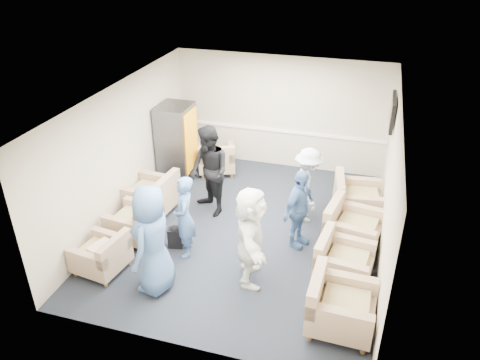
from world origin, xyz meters
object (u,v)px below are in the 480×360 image
(armchair_left_near, at_px, (103,256))
(person_mid_left, at_px, (184,217))
(armchair_right_near, at_px, (337,307))
(person_back_left, at_px, (209,172))
(armchair_left_far, at_px, (153,196))
(armchair_corner, at_px, (217,160))
(person_mid_right, at_px, (299,209))
(person_front_right, at_px, (251,236))
(person_back_right, at_px, (308,185))
(armchair_right_far, at_px, (355,201))
(armchair_right_midfar, at_px, (350,229))
(person_front_left, at_px, (152,240))
(armchair_right_midnear, at_px, (341,263))
(vending_machine, at_px, (177,143))
(armchair_left_mid, at_px, (137,224))

(armchair_left_near, bearing_deg, person_mid_left, 135.21)
(armchair_right_near, bearing_deg, person_back_left, 50.58)
(armchair_left_far, bearing_deg, armchair_corner, 167.37)
(person_mid_right, bearing_deg, person_back_left, 94.51)
(armchair_left_near, height_order, armchair_right_near, armchair_right_near)
(armchair_corner, bearing_deg, armchair_left_near, 60.32)
(person_back_left, relative_size, person_front_right, 1.08)
(armchair_right_near, xyz_separation_m, person_back_right, (-0.89, 2.75, 0.40))
(armchair_right_near, bearing_deg, armchair_right_far, 1.41)
(armchair_right_midfar, xyz_separation_m, person_front_left, (-2.90, -2.01, 0.56))
(armchair_right_midfar, xyz_separation_m, armchair_corner, (-3.27, 2.12, -0.04))
(armchair_right_midnear, height_order, armchair_right_far, armchair_right_far)
(person_mid_left, distance_m, person_back_left, 1.45)
(armchair_left_far, relative_size, armchair_right_near, 1.05)
(armchair_left_far, relative_size, armchair_right_midnear, 1.03)
(armchair_left_near, relative_size, vending_machine, 0.50)
(armchair_right_midnear, xyz_separation_m, person_front_right, (-1.43, -0.41, 0.52))
(armchair_left_mid, bearing_deg, armchair_right_near, 78.66)
(armchair_left_far, relative_size, person_back_right, 0.65)
(armchair_right_near, relative_size, person_mid_left, 0.62)
(armchair_right_midnear, relative_size, person_back_left, 0.52)
(person_back_left, bearing_deg, person_mid_right, 23.00)
(person_mid_left, bearing_deg, armchair_right_midfar, 89.26)
(person_front_left, relative_size, person_mid_left, 1.21)
(armchair_right_midnear, distance_m, person_mid_left, 2.75)
(armchair_right_far, bearing_deg, person_front_left, 128.34)
(armchair_corner, bearing_deg, armchair_right_far, 141.42)
(armchair_left_near, height_order, armchair_right_far, armchair_right_far)
(armchair_corner, distance_m, person_front_right, 3.97)
(armchair_right_near, bearing_deg, armchair_right_midfar, 1.50)
(armchair_left_mid, relative_size, armchair_left_far, 0.92)
(armchair_corner, height_order, person_back_right, person_back_right)
(person_front_left, distance_m, person_mid_right, 2.68)
(armchair_corner, height_order, person_back_left, person_back_left)
(armchair_left_far, bearing_deg, person_mid_right, 89.91)
(armchair_right_near, height_order, person_front_right, person_front_right)
(armchair_left_near, xyz_separation_m, vending_machine, (-0.11, 3.52, 0.58))
(person_mid_left, xyz_separation_m, person_back_left, (-0.05, 1.44, 0.16))
(armchair_left_near, bearing_deg, armchair_left_far, -171.40)
(armchair_right_midnear, height_order, armchair_corner, armchair_right_midnear)
(armchair_left_far, distance_m, person_front_right, 2.91)
(armchair_right_far, distance_m, person_mid_right, 1.61)
(armchair_right_near, distance_m, person_front_right, 1.70)
(person_back_right, bearing_deg, person_front_left, 124.00)
(vending_machine, bearing_deg, armchair_corner, 32.76)
(person_back_left, distance_m, person_front_right, 2.25)
(armchair_right_near, distance_m, person_mid_right, 2.10)
(armchair_corner, relative_size, person_back_right, 0.70)
(person_front_right, bearing_deg, person_back_left, 23.10)
(armchair_left_near, height_order, armchair_left_mid, armchair_left_mid)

